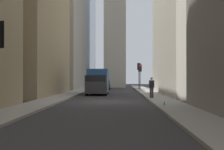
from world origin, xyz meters
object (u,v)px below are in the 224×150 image
(traffic_light_midblock, at_px, (139,70))
(pedestrian, at_px, (152,87))
(traffic_light_far_junction, at_px, (140,71))
(sedan_black, at_px, (104,85))
(discarded_bottle, at_px, (164,104))
(delivery_truck, at_px, (98,81))

(traffic_light_midblock, distance_m, pedestrian, 22.45)
(traffic_light_midblock, height_order, traffic_light_far_junction, traffic_light_midblock)
(sedan_black, bearing_deg, discarded_bottle, -170.30)
(sedan_black, distance_m, discarded_bottle, 31.38)
(delivery_truck, relative_size, traffic_light_far_junction, 1.72)
(sedan_black, distance_m, traffic_light_far_junction, 6.13)
(sedan_black, xyz_separation_m, traffic_light_midblock, (-0.94, -5.39, 2.41))
(delivery_truck, distance_m, traffic_light_midblock, 15.39)
(delivery_truck, bearing_deg, sedan_black, -0.00)
(traffic_light_far_junction, bearing_deg, traffic_light_midblock, 18.60)
(sedan_black, relative_size, discarded_bottle, 15.93)
(traffic_light_far_junction, distance_m, pedestrian, 22.00)
(delivery_truck, relative_size, discarded_bottle, 23.93)
(traffic_light_far_junction, bearing_deg, sedan_black, 76.00)
(discarded_bottle, bearing_deg, sedan_black, 9.70)
(delivery_truck, height_order, pedestrian, delivery_truck)
(delivery_truck, height_order, discarded_bottle, delivery_truck)
(delivery_truck, relative_size, sedan_black, 1.50)
(delivery_truck, xyz_separation_m, traffic_light_midblock, (14.32, -5.39, 1.61))
(delivery_truck, height_order, traffic_light_far_junction, traffic_light_far_junction)
(pedestrian, bearing_deg, discarded_bottle, -179.48)
(traffic_light_midblock, distance_m, discarded_bottle, 30.12)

